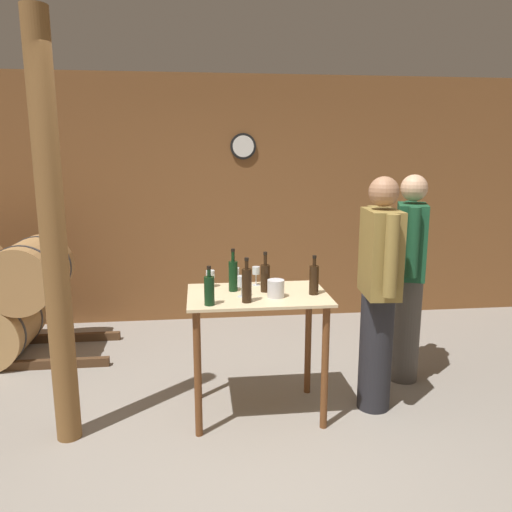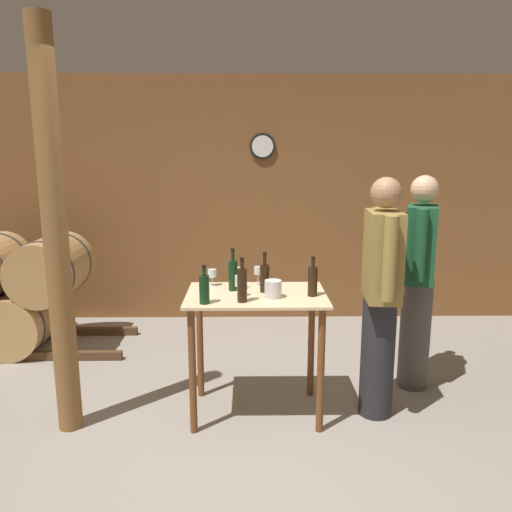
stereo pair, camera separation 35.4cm
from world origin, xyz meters
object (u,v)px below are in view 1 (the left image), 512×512
at_px(wine_bottle_left, 233,275).
at_px(wine_bottle_far_right, 314,279).
at_px(wine_glass_far_side, 256,272).
at_px(wine_bottle_center, 247,284).
at_px(wine_bottle_right, 265,277).
at_px(wine_glass_near_right, 242,282).
at_px(person_host, 379,290).
at_px(wooden_post, 53,240).
at_px(wine_bottle_far_left, 209,290).
at_px(wine_glass_near_center, 236,273).
at_px(wine_glass_near_left, 210,275).
at_px(person_visitor_with_scarf, 409,275).
at_px(ice_bucket, 276,289).

distance_m(wine_bottle_left, wine_bottle_far_right, 0.57).
bearing_deg(wine_glass_far_side, wine_bottle_center, -104.73).
distance_m(wine_bottle_right, wine_bottle_far_right, 0.34).
bearing_deg(wine_glass_near_right, person_host, 2.06).
bearing_deg(wooden_post, wine_bottle_left, 13.55).
bearing_deg(wine_glass_far_side, wine_bottle_far_left, -128.16).
xyz_separation_m(wine_bottle_center, wine_glass_near_center, (-0.05, 0.38, -0.01)).
relative_size(wine_bottle_left, wine_glass_near_left, 2.47).
relative_size(wine_bottle_far_left, wine_bottle_left, 0.85).
relative_size(wine_glass_far_side, person_host, 0.08).
height_order(wine_bottle_center, wine_glass_far_side, wine_bottle_center).
height_order(wine_glass_near_left, person_visitor_with_scarf, person_visitor_with_scarf).
relative_size(wine_bottle_center, wine_bottle_right, 1.05).
height_order(wine_glass_near_left, ice_bucket, wine_glass_near_left).
bearing_deg(wine_bottle_right, wine_bottle_far_left, -145.64).
xyz_separation_m(wine_bottle_left, wine_glass_near_right, (0.05, -0.15, -0.02)).
height_order(wine_bottle_far_right, wine_glass_far_side, wine_bottle_far_right).
xyz_separation_m(wine_bottle_center, wine_glass_near_right, (-0.02, 0.13, -0.02)).
bearing_deg(wine_bottle_left, wine_bottle_far_right, -15.18).
bearing_deg(wine_bottle_far_right, wine_bottle_far_left, -167.02).
bearing_deg(person_visitor_with_scarf, wine_glass_far_side, -171.88).
relative_size(wine_bottle_left, wine_bottle_far_right, 1.11).
relative_size(wooden_post, wine_glass_near_right, 18.27).
bearing_deg(wine_glass_near_left, wine_bottle_left, -38.82).
relative_size(wine_glass_near_center, person_visitor_with_scarf, 0.09).
height_order(wine_bottle_far_right, ice_bucket, wine_bottle_far_right).
bearing_deg(wine_bottle_left, wine_bottle_right, -10.82).
xyz_separation_m(wine_glass_near_left, wine_glass_near_right, (0.21, -0.28, 0.01)).
bearing_deg(wooden_post, wine_bottle_far_left, -2.70).
xyz_separation_m(wooden_post, person_host, (2.17, 0.15, -0.44)).
relative_size(wine_bottle_far_right, wine_glass_near_left, 2.22).
bearing_deg(person_visitor_with_scarf, wine_glass_near_left, -173.27).
bearing_deg(wine_bottle_left, person_visitor_with_scarf, 12.36).
bearing_deg(wine_bottle_right, ice_bucket, -69.90).
bearing_deg(wine_glass_near_center, wine_glass_near_right, -84.64).
xyz_separation_m(wine_bottle_far_right, person_host, (0.48, 0.03, -0.11)).
relative_size(wine_glass_near_center, ice_bucket, 1.22).
relative_size(wooden_post, wine_bottle_far_right, 9.73).
bearing_deg(wine_bottle_right, wine_bottle_far_right, -18.07).
bearing_deg(wine_glass_near_center, wine_bottle_far_right, -24.82).
distance_m(wine_glass_near_left, wine_glass_far_side, 0.34).
xyz_separation_m(wine_bottle_far_left, wine_bottle_far_right, (0.73, 0.17, 0.01)).
height_order(wine_bottle_right, person_visitor_with_scarf, person_visitor_with_scarf).
relative_size(wine_bottle_right, person_host, 0.17).
distance_m(wine_bottle_center, wine_glass_near_center, 0.38).
bearing_deg(person_host, ice_bucket, -174.64).
xyz_separation_m(wine_bottle_far_right, ice_bucket, (-0.27, -0.04, -0.05)).
xyz_separation_m(wine_glass_near_right, person_visitor_with_scarf, (1.40, 0.47, -0.10)).
bearing_deg(wine_bottle_right, wine_glass_near_right, -148.02).
bearing_deg(wine_glass_far_side, wine_bottle_left, -142.82).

